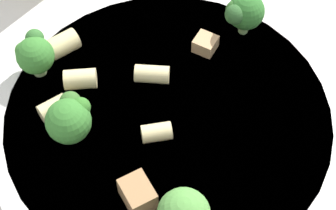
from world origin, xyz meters
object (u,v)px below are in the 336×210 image
Objects in this scene: rigatoni_1 at (81,78)px; rigatoni_4 at (53,108)px; rigatoni_0 at (152,74)px; chicken_chunk_0 at (205,44)px; rigatoni_3 at (162,134)px; chicken_chunk_1 at (138,194)px; rigatoni_2 at (63,44)px; broccoli_floret_2 at (37,50)px; broccoli_floret_1 at (243,12)px; pasta_bowl at (168,124)px; broccoli_floret_3 at (69,119)px.

rigatoni_1 reaches higher than rigatoni_4.
chicken_chunk_0 is at bearing 147.45° from rigatoni_0.
chicken_chunk_0 is (-0.09, 0.00, -0.00)m from rigatoni_3.
rigatoni_2 is at bearing -133.15° from chicken_chunk_1.
broccoli_floret_2 reaches higher than chicken_chunk_0.
rigatoni_4 is (0.13, -0.11, -0.02)m from broccoli_floret_1.
chicken_chunk_1 is (0.04, 0.08, 0.00)m from rigatoni_4.
rigatoni_4 is (0.06, 0.02, -0.00)m from rigatoni_2.
broccoli_floret_2 is (-0.00, -0.11, 0.04)m from pasta_bowl.
rigatoni_4 is (0.04, 0.03, -0.01)m from broccoli_floret_2.
chicken_chunk_0 is (-0.10, 0.08, -0.00)m from rigatoni_4.
rigatoni_1 is at bearing -107.77° from rigatoni_3.
chicken_chunk_0 is at bearing 119.23° from broccoli_floret_2.
rigatoni_1 is (0.02, -0.05, 0.00)m from rigatoni_0.
rigatoni_1 reaches higher than rigatoni_3.
rigatoni_0 is (-0.02, -0.02, 0.02)m from pasta_bowl.
rigatoni_1 is at bearing -64.60° from rigatoni_0.
chicken_chunk_0 is at bearing 175.28° from pasta_bowl.
broccoli_floret_2 is 2.07× the size of chicken_chunk_0.
broccoli_floret_2 is (0.09, -0.14, -0.00)m from broccoli_floret_1.
rigatoni_1 is at bearing 48.56° from rigatoni_2.
broccoli_floret_1 is 0.16m from broccoli_floret_3.
pasta_bowl is 7.79× the size of broccoli_floret_2.
broccoli_floret_2 is 0.14m from chicken_chunk_1.
chicken_chunk_0 is (-0.07, 0.08, -0.00)m from rigatoni_1.
chicken_chunk_0 is at bearing -37.83° from broccoli_floret_1.
pasta_bowl is 0.09m from rigatoni_4.
rigatoni_1 is at bearing -162.04° from broccoli_floret_3.
rigatoni_3 is (0.03, 0.11, -0.01)m from broccoli_floret_2.
rigatoni_3 is at bearing 10.26° from pasta_bowl.
rigatoni_2 reaches higher than pasta_bowl.
rigatoni_2 is (-0.00, -0.08, 0.00)m from rigatoni_0.
rigatoni_0 is at bearing 88.96° from rigatoni_2.
rigatoni_3 is at bearing 64.73° from rigatoni_2.
chicken_chunk_0 is 0.14m from chicken_chunk_1.
broccoli_floret_1 is 2.27× the size of chicken_chunk_0.
broccoli_floret_3 is 1.55× the size of chicken_chunk_1.
rigatoni_4 is 0.09m from chicken_chunk_1.
rigatoni_1 is 1.14× the size of rigatoni_4.
rigatoni_2 is 0.11m from rigatoni_3.
pasta_bowl is at bearing -15.73° from broccoli_floret_1.
broccoli_floret_3 is 0.08m from rigatoni_0.
pasta_bowl is at bearing 42.66° from rigatoni_0.
broccoli_floret_3 reaches higher than chicken_chunk_0.
rigatoni_2 is at bearing 155.84° from broccoli_floret_2.
broccoli_floret_3 is 1.72× the size of rigatoni_4.
broccoli_floret_3 is (0.14, -0.08, -0.00)m from broccoli_floret_1.
broccoli_floret_1 is 1.56× the size of rigatoni_1.
rigatoni_4 is at bearing -12.66° from rigatoni_1.
rigatoni_2 reaches higher than rigatoni_4.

